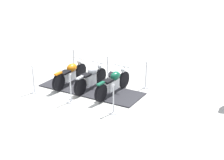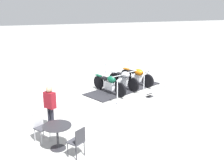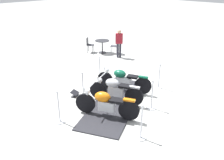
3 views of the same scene
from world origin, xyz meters
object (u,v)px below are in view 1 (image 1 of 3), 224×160
object	(u,v)px
stanchion_left_mid	(71,94)
stanchion_right_mid	(108,71)
motorcycle_forest	(114,82)
stanchion_right_front	(146,79)
motorcycle_copper	(71,73)
stanchion_left_front	(113,104)
motorcycle_chrome	(91,77)
stanchion_left_rear	(34,84)
stanchion_right_rear	(74,66)
info_placard	(112,76)

from	to	relation	value
stanchion_left_mid	stanchion_right_mid	bearing A→B (deg)	-153.63
motorcycle_forest	stanchion_right_front	distance (m)	1.52
motorcycle_copper	stanchion_left_front	bearing A→B (deg)	-116.25
motorcycle_chrome	stanchion_left_rear	size ratio (longest dim) A/B	1.74
stanchion_left_front	stanchion_left_rear	xyz separation A→B (m)	(1.61, -3.24, 0.01)
stanchion_left_rear	stanchion_left_front	bearing A→B (deg)	116.37
stanchion_left_mid	stanchion_right_rear	bearing A→B (deg)	-119.56
stanchion_right_front	stanchion_right_mid	bearing A→B (deg)	-63.63
motorcycle_copper	stanchion_left_rear	size ratio (longest dim) A/B	1.82
motorcycle_copper	stanchion_left_mid	distance (m)	1.72
motorcycle_copper	stanchion_left_rear	bearing A→B (deg)	149.97
motorcycle_copper	stanchion_left_mid	xyz separation A→B (m)	(0.77, 1.53, -0.18)
stanchion_right_front	stanchion_right_rear	distance (m)	3.62
motorcycle_forest	stanchion_left_rear	size ratio (longest dim) A/B	1.95
stanchion_right_mid	stanchion_left_mid	bearing A→B (deg)	26.37
stanchion_right_rear	stanchion_left_rear	bearing A→B (deg)	26.37
motorcycle_forest	stanchion_left_mid	distance (m)	1.73
stanchion_left_rear	info_placard	distance (m)	3.55
info_placard	stanchion_left_rear	bearing A→B (deg)	-120.65
motorcycle_chrome	stanchion_right_front	size ratio (longest dim) A/B	1.73
stanchion_right_mid	motorcycle_chrome	bearing A→B (deg)	26.44
stanchion_left_mid	stanchion_right_rear	size ratio (longest dim) A/B	1.00
stanchion_left_front	stanchion_left_rear	distance (m)	3.62
info_placard	stanchion_left_mid	bearing A→B (deg)	-89.90
motorcycle_chrome	motorcycle_forest	bearing A→B (deg)	-87.44
motorcycle_forest	info_placard	bearing A→B (deg)	35.15
motorcycle_chrome	stanchion_left_rear	distance (m)	2.28
stanchion_right_rear	stanchion_left_rear	world-z (taller)	stanchion_right_rear
stanchion_left_mid	stanchion_left_rear	xyz separation A→B (m)	(0.80, -1.62, 0.02)
motorcycle_forest	info_placard	xyz separation A→B (m)	(-1.03, -1.67, -0.44)
motorcycle_forest	stanchion_left_front	bearing A→B (deg)	-147.36
stanchion_left_front	stanchion_right_mid	bearing A→B (deg)	-119.56
stanchion_left_mid	motorcycle_forest	bearing A→B (deg)	169.66
stanchion_left_mid	stanchion_left_front	world-z (taller)	stanchion_left_mid
stanchion_left_front	stanchion_right_mid	distance (m)	3.23
stanchion_right_front	stanchion_right_rear	world-z (taller)	stanchion_right_rear
stanchion_left_mid	stanchion_right_front	distance (m)	3.23
motorcycle_chrome	stanchion_left_rear	xyz separation A→B (m)	(2.04, -1.01, -0.18)
motorcycle_chrome	stanchion_right_front	world-z (taller)	stanchion_right_front
motorcycle_copper	stanchion_left_mid	bearing A→B (deg)	-143.60
motorcycle_forest	motorcycle_copper	world-z (taller)	motorcycle_copper
motorcycle_chrome	stanchion_left_mid	world-z (taller)	stanchion_left_mid
stanchion_right_front	stanchion_right_mid	distance (m)	1.81
motorcycle_forest	stanchion_right_rear	world-z (taller)	stanchion_right_rear
stanchion_left_mid	stanchion_left_front	distance (m)	1.81
motorcycle_forest	motorcycle_copper	distance (m)	2.06
stanchion_right_rear	motorcycle_forest	bearing A→B (deg)	91.87
stanchion_left_front	stanchion_right_front	world-z (taller)	stanchion_right_front
stanchion_left_mid	stanchion_left_rear	distance (m)	1.81
stanchion_left_front	motorcycle_copper	bearing A→B (deg)	-89.47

